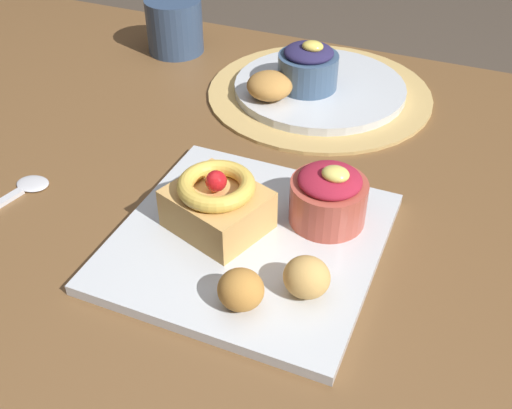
{
  "coord_description": "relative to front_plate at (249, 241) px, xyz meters",
  "views": [
    {
      "loc": [
        0.25,
        -0.51,
        1.16
      ],
      "look_at": [
        0.06,
        -0.05,
        0.77
      ],
      "focal_mm": 42.64,
      "sensor_mm": 36.0,
      "label": 1
    }
  ],
  "objects": [
    {
      "name": "fritter_middle",
      "position": [
        0.03,
        -0.09,
        0.03
      ],
      "size": [
        0.04,
        0.04,
        0.04
      ],
      "primitive_type": "ellipsoid",
      "color": "#BC7F38",
      "rests_on": "front_plate"
    },
    {
      "name": "spoon",
      "position": [
        -0.28,
        -0.03,
        -0.0
      ],
      "size": [
        0.05,
        0.13,
        0.0
      ],
      "rotation": [
        0.0,
        0.0,
        1.36
      ],
      "color": "silver",
      "rests_on": "dining_table"
    },
    {
      "name": "berry_ramekin",
      "position": [
        0.07,
        0.06,
        0.04
      ],
      "size": [
        0.08,
        0.08,
        0.07
      ],
      "color": "#B24C3D",
      "rests_on": "front_plate"
    },
    {
      "name": "front_plate",
      "position": [
        0.0,
        0.0,
        0.0
      ],
      "size": [
        0.27,
        0.27,
        0.01
      ],
      "primitive_type": "cube",
      "color": "silver",
      "rests_on": "dining_table"
    },
    {
      "name": "woven_placemat",
      "position": [
        -0.03,
        0.34,
        -0.0
      ],
      "size": [
        0.33,
        0.33,
        0.0
      ],
      "primitive_type": "cylinder",
      "color": "tan",
      "rests_on": "dining_table"
    },
    {
      "name": "back_ramekin",
      "position": [
        -0.05,
        0.33,
        0.04
      ],
      "size": [
        0.09,
        0.09,
        0.07
      ],
      "color": "#3D5675",
      "rests_on": "back_plate"
    },
    {
      "name": "back_plate",
      "position": [
        -0.03,
        0.34,
        0.01
      ],
      "size": [
        0.25,
        0.25,
        0.01
      ],
      "primitive_type": "cylinder",
      "color": "silver",
      "rests_on": "woven_placemat"
    },
    {
      "name": "coffee_mug",
      "position": [
        -0.3,
        0.4,
        0.04
      ],
      "size": [
        0.09,
        0.09,
        0.09
      ],
      "primitive_type": "cylinder",
      "color": "#334766",
      "rests_on": "dining_table"
    },
    {
      "name": "fritter_front",
      "position": [
        0.08,
        -0.05,
        0.03
      ],
      "size": [
        0.04,
        0.04,
        0.04
      ],
      "primitive_type": "ellipsoid",
      "color": "tan",
      "rests_on": "front_plate"
    },
    {
      "name": "cake_slice",
      "position": [
        -0.04,
        0.0,
        0.04
      ],
      "size": [
        0.12,
        0.11,
        0.07
      ],
      "rotation": [
        0.0,
        0.0,
        -0.33
      ],
      "color": "tan",
      "rests_on": "front_plate"
    },
    {
      "name": "back_pastry",
      "position": [
        -0.09,
        0.28,
        0.03
      ],
      "size": [
        0.06,
        0.06,
        0.04
      ],
      "primitive_type": "ellipsoid",
      "color": "#B77F3D",
      "rests_on": "back_plate"
    },
    {
      "name": "dining_table",
      "position": [
        -0.06,
        0.07,
        -0.1
      ],
      "size": [
        1.39,
        0.9,
        0.73
      ],
      "color": "brown",
      "rests_on": "ground_plane"
    }
  ]
}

